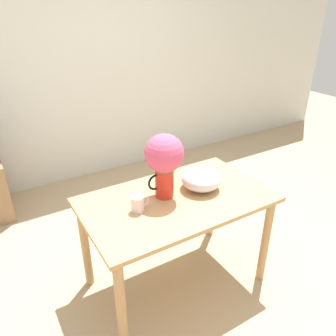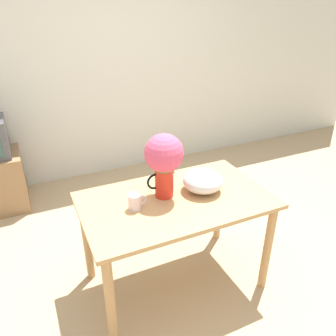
{
  "view_description": "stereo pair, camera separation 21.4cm",
  "coord_description": "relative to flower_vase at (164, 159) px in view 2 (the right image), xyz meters",
  "views": [
    {
      "loc": [
        -1.12,
        -1.58,
        1.91
      ],
      "look_at": [
        -0.13,
        0.06,
        0.94
      ],
      "focal_mm": 35.0,
      "sensor_mm": 36.0,
      "label": 1
    },
    {
      "loc": [
        -0.93,
        -1.68,
        1.91
      ],
      "look_at": [
        -0.13,
        0.06,
        0.94
      ],
      "focal_mm": 35.0,
      "sensor_mm": 36.0,
      "label": 2
    }
  ],
  "objects": [
    {
      "name": "white_bowl",
      "position": [
        0.27,
        -0.05,
        -0.2
      ],
      "size": [
        0.28,
        0.28,
        0.15
      ],
      "color": "silver",
      "rests_on": "table"
    },
    {
      "name": "flower_vase",
      "position": [
        0.0,
        0.0,
        0.0
      ],
      "size": [
        0.26,
        0.26,
        0.44
      ],
      "color": "red",
      "rests_on": "table"
    },
    {
      "name": "wall_back",
      "position": [
        0.15,
        2.0,
        0.28
      ],
      "size": [
        8.0,
        0.05,
        2.6
      ],
      "color": "silver",
      "rests_on": "ground_plane"
    },
    {
      "name": "ground_plane",
      "position": [
        0.15,
        -0.06,
        -1.02
      ],
      "size": [
        12.0,
        12.0,
        0.0
      ],
      "primitive_type": "plane",
      "color": "tan"
    },
    {
      "name": "coffee_mug",
      "position": [
        -0.23,
        -0.07,
        -0.22
      ],
      "size": [
        0.12,
        0.08,
        0.1
      ],
      "color": "silver",
      "rests_on": "table"
    },
    {
      "name": "table",
      "position": [
        0.06,
        -0.07,
        -0.39
      ],
      "size": [
        1.27,
        0.75,
        0.74
      ],
      "color": "tan",
      "rests_on": "ground_plane"
    }
  ]
}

